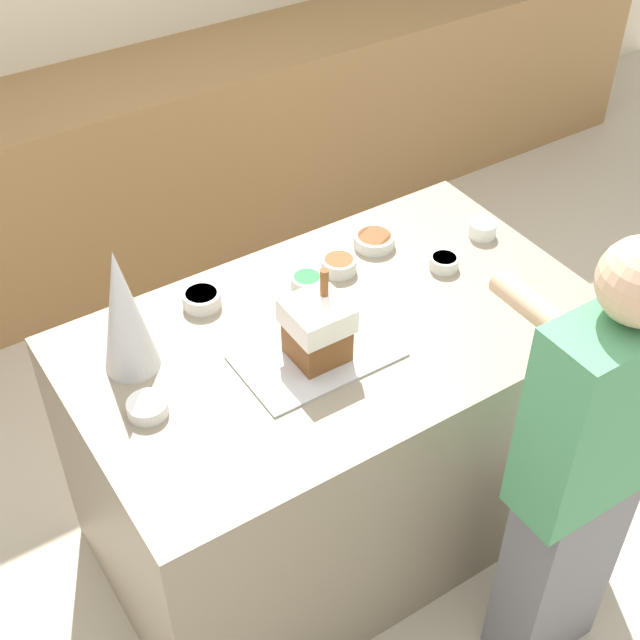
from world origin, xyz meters
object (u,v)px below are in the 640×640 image
object	(u,v)px
candy_bowl_near_tray_left	(483,228)
candy_bowl_beside_tree	(444,262)
gingerbread_house	(317,328)
person	(583,474)
decorative_tree	(123,311)
candy_bowl_near_tray_right	(307,282)
candy_bowl_behind_tray	(147,407)
candy_bowl_center_rear	(339,264)
candy_bowl_far_right	(202,298)
baking_tray	(317,356)
candy_bowl_front_corner	(374,240)

from	to	relation	value
candy_bowl_near_tray_left	candy_bowl_beside_tree	size ratio (longest dim) A/B	0.98
gingerbread_house	person	distance (m)	0.80
decorative_tree	person	world-z (taller)	person
candy_bowl_beside_tree	candy_bowl_near_tray_right	distance (m)	0.45
candy_bowl_behind_tray	candy_bowl_center_rear	bearing A→B (deg)	16.98
candy_bowl_far_right	candy_bowl_center_rear	xyz separation A→B (m)	(0.44, -0.08, -0.00)
gingerbread_house	decorative_tree	distance (m)	0.52
candy_bowl_near_tray_left	candy_bowl_center_rear	bearing A→B (deg)	169.02
person	baking_tray	bearing A→B (deg)	122.17
candy_bowl_front_corner	candy_bowl_center_rear	size ratio (longest dim) A/B	1.21
candy_bowl_beside_tree	person	world-z (taller)	person
decorative_tree	candy_bowl_front_corner	distance (m)	0.91
baking_tray	candy_bowl_front_corner	xyz separation A→B (m)	(0.44, 0.34, 0.02)
candy_bowl_near_tray_right	candy_bowl_beside_tree	bearing A→B (deg)	-18.36
candy_bowl_center_rear	candy_bowl_behind_tray	distance (m)	0.80
baking_tray	person	size ratio (longest dim) A/B	0.28
candy_bowl_beside_tree	candy_bowl_near_tray_right	bearing A→B (deg)	161.64
decorative_tree	person	distance (m)	1.29
decorative_tree	candy_bowl_front_corner	xyz separation A→B (m)	(0.89, 0.09, -0.17)
baking_tray	candy_bowl_beside_tree	world-z (taller)	candy_bowl_beside_tree
candy_bowl_beside_tree	person	size ratio (longest dim) A/B	0.06
candy_bowl_beside_tree	baking_tray	bearing A→B (deg)	-167.08
decorative_tree	candy_bowl_near_tray_left	xyz separation A→B (m)	(1.22, -0.06, -0.17)
person	candy_bowl_behind_tray	bearing A→B (deg)	141.50
candy_bowl_near_tray_right	person	xyz separation A→B (m)	(0.28, -0.92, -0.15)
candy_bowl_center_rear	candy_bowl_far_right	bearing A→B (deg)	169.22
gingerbread_house	candy_bowl_beside_tree	size ratio (longest dim) A/B	2.87
candy_bowl_near_tray_left	candy_bowl_near_tray_right	world-z (taller)	candy_bowl_near_tray_right
decorative_tree	candy_bowl_front_corner	size ratio (longest dim) A/B	2.91
candy_bowl_far_right	baking_tray	bearing A→B (deg)	-66.15
candy_bowl_far_right	decorative_tree	bearing A→B (deg)	-155.81
candy_bowl_center_rear	person	distance (m)	0.97
candy_bowl_far_right	person	distance (m)	1.19
decorative_tree	candy_bowl_front_corner	bearing A→B (deg)	5.91
gingerbread_house	candy_bowl_far_right	distance (m)	0.42
baking_tray	candy_bowl_front_corner	world-z (taller)	candy_bowl_front_corner
baking_tray	person	distance (m)	0.78
candy_bowl_near_tray_right	person	bearing A→B (deg)	-73.39
candy_bowl_near_tray_left	candy_bowl_center_rear	distance (m)	0.51
person	candy_bowl_center_rear	bearing A→B (deg)	98.39
gingerbread_house	decorative_tree	bearing A→B (deg)	150.61
gingerbread_house	decorative_tree	size ratio (longest dim) A/B	0.68
gingerbread_house	candy_bowl_front_corner	world-z (taller)	gingerbread_house
gingerbread_house	decorative_tree	world-z (taller)	decorative_tree
candy_bowl_near_tray_right	person	size ratio (longest dim) A/B	0.06
baking_tray	candy_bowl_beside_tree	distance (m)	0.57
candy_bowl_front_corner	baking_tray	bearing A→B (deg)	-142.11
decorative_tree	person	bearing A→B (deg)	-46.54
candy_bowl_front_corner	candy_bowl_center_rear	world-z (taller)	candy_bowl_center_rear
candy_bowl_far_right	candy_bowl_near_tray_left	xyz separation A→B (m)	(0.94, -0.18, 0.00)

